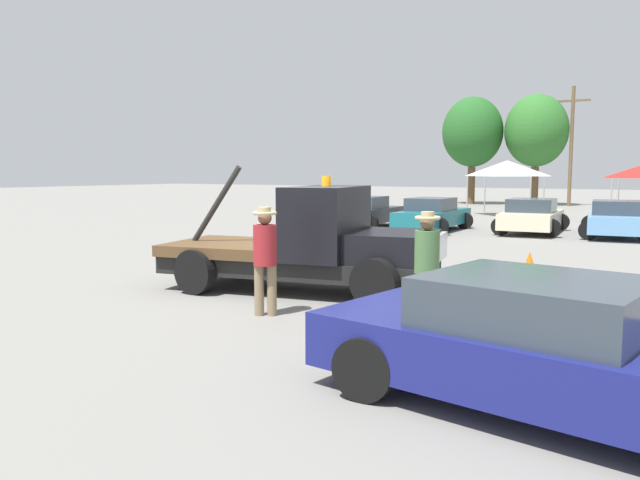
{
  "coord_description": "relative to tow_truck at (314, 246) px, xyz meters",
  "views": [
    {
      "loc": [
        6.71,
        -10.4,
        2.39
      ],
      "look_at": [
        0.5,
        0.0,
        1.05
      ],
      "focal_mm": 35.0,
      "sensor_mm": 36.0,
      "label": 1
    }
  ],
  "objects": [
    {
      "name": "traffic_cone",
      "position": [
        3.24,
        4.26,
        -0.65
      ],
      "size": [
        0.4,
        0.4,
        0.55
      ],
      "color": "black",
      "rests_on": "ground"
    },
    {
      "name": "person_at_hood",
      "position": [
        0.39,
        -2.19,
        0.16
      ],
      "size": [
        0.4,
        0.4,
        1.81
      ],
      "rotation": [
        0.0,
        0.0,
        2.06
      ],
      "color": "#847051",
      "rests_on": "ground"
    },
    {
      "name": "tow_truck",
      "position": [
        0.0,
        0.0,
        0.0
      ],
      "size": [
        5.78,
        3.1,
        2.51
      ],
      "rotation": [
        0.0,
        0.0,
        0.19
      ],
      "color": "black",
      "rests_on": "ground"
    },
    {
      "name": "canopy_tent_white",
      "position": [
        -2.27,
        23.63,
        1.64
      ],
      "size": [
        3.33,
        3.33,
        2.97
      ],
      "color": "#9E9EA3",
      "rests_on": "ground"
    },
    {
      "name": "parked_car_teal",
      "position": [
        -2.54,
        13.27,
        -0.26
      ],
      "size": [
        2.39,
        4.62,
        1.34
      ],
      "rotation": [
        0.0,
        0.0,
        1.58
      ],
      "color": "#196670",
      "rests_on": "ground"
    },
    {
      "name": "utility_pole",
      "position": [
        -0.93,
        35.33,
        3.42
      ],
      "size": [
        2.2,
        0.24,
        8.14
      ],
      "color": "brown",
      "rests_on": "ground"
    },
    {
      "name": "parked_car_skyblue",
      "position": [
        4.06,
        14.53,
        -0.26
      ],
      "size": [
        2.8,
        4.69,
        1.34
      ],
      "rotation": [
        0.0,
        0.0,
        1.68
      ],
      "color": "#669ED1",
      "rests_on": "ground"
    },
    {
      "name": "tree_center",
      "position": [
        -7.59,
        34.53,
        4.29
      ],
      "size": [
        4.34,
        4.34,
        7.75
      ],
      "color": "brown",
      "rests_on": "ground"
    },
    {
      "name": "parked_car_charcoal",
      "position": [
        -5.57,
        13.21,
        -0.26
      ],
      "size": [
        2.62,
        4.46,
        1.34
      ],
      "rotation": [
        0.0,
        0.0,
        1.62
      ],
      "color": "#2D2D33",
      "rests_on": "ground"
    },
    {
      "name": "person_near_truck",
      "position": [
        2.94,
        -1.5,
        0.14
      ],
      "size": [
        0.39,
        0.39,
        1.78
      ],
      "rotation": [
        0.0,
        0.0,
        3.39
      ],
      "color": "#38383D",
      "rests_on": "ground"
    },
    {
      "name": "ground_plane",
      "position": [
        -0.33,
        -0.06,
        -0.91
      ],
      "size": [
        160.0,
        160.0,
        0.0
      ],
      "primitive_type": "plane",
      "color": "gray"
    },
    {
      "name": "tree_left",
      "position": [
        -3.27,
        35.29,
        4.29
      ],
      "size": [
        4.34,
        4.34,
        7.75
      ],
      "color": "brown",
      "rests_on": "ground"
    },
    {
      "name": "foreground_car",
      "position": [
        5.29,
        -4.13,
        -0.26
      ],
      "size": [
        5.15,
        2.77,
        1.34
      ],
      "rotation": [
        0.0,
        0.0,
        -0.16
      ],
      "color": "navy",
      "rests_on": "ground"
    },
    {
      "name": "parked_car_cream",
      "position": [
        1.06,
        14.54,
        -0.26
      ],
      "size": [
        2.68,
        4.74,
        1.34
      ],
      "rotation": [
        0.0,
        0.0,
        1.64
      ],
      "color": "beige",
      "rests_on": "ground"
    }
  ]
}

